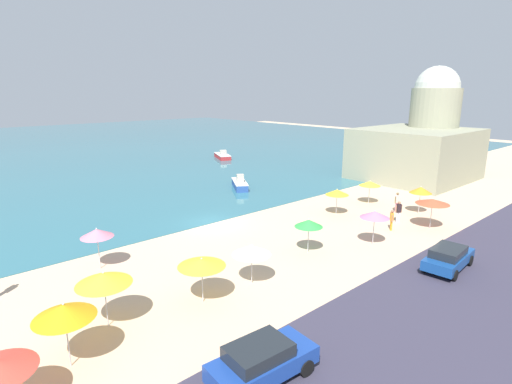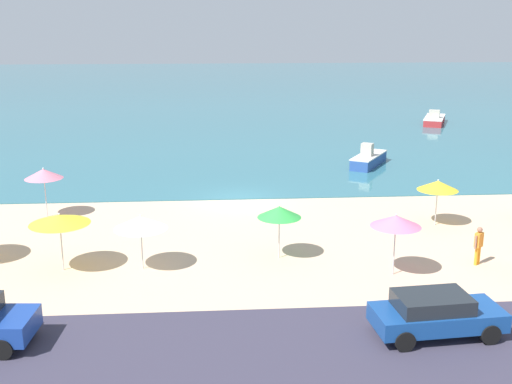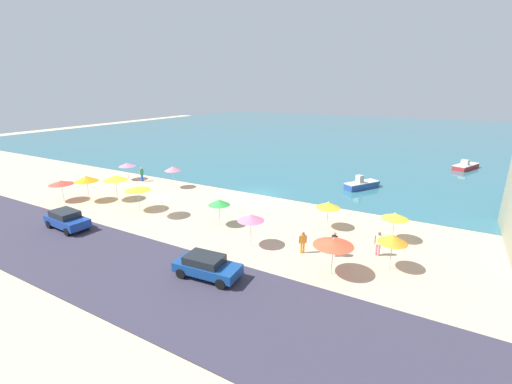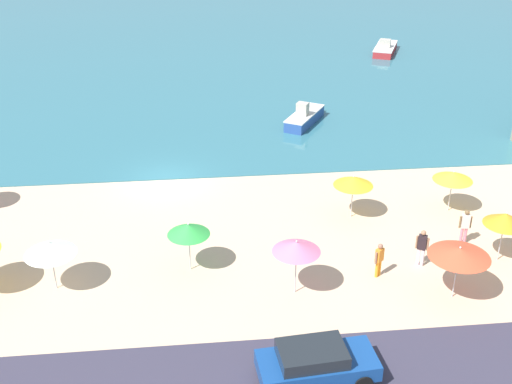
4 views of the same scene
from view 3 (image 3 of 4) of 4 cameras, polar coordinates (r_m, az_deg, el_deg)
The scene contains 24 objects.
ground_plane at distance 36.95m, azimuth 0.46°, elevation -0.44°, with size 160.00×160.00×0.00m, color #D3B291.
sea at distance 88.20m, azimuth 18.33°, elevation 9.02°, with size 150.00×110.00×0.05m, color #2F6A78.
coastal_road at distance 24.08m, azimuth -21.30°, elevation -11.66°, with size 80.00×8.00×0.06m, color #363344.
beach_umbrella_0 at distance 27.52m, azimuth 22.16°, elevation -3.74°, with size 1.97×1.97×2.24m.
beach_umbrella_1 at distance 24.52m, azimuth -0.87°, elevation -4.28°, with size 1.97×1.97×2.50m.
beach_umbrella_2 at distance 38.27m, azimuth -26.43°, elevation 1.99°, with size 2.29×2.29×2.68m.
beach_umbrella_3 at distance 28.36m, azimuth 11.96°, elevation -2.13°, with size 1.96×1.96×2.29m.
beach_umbrella_4 at distance 28.46m, azimuth -6.16°, elevation -1.71°, with size 1.83×1.83×2.32m.
beach_umbrella_5 at distance 37.54m, azimuth -22.44°, elevation 2.20°, with size 2.44×2.44×2.64m.
beach_umbrella_6 at distance 33.63m, azimuth -19.13°, elevation 0.58°, with size 2.39×2.39×2.38m.
beach_umbrella_7 at distance 39.75m, azimuth -29.73°, elevation 1.38°, with size 2.39×2.39×2.16m.
beach_umbrella_8 at distance 40.17m, azimuth -13.69°, elevation 3.81°, with size 1.89×1.89×2.55m.
beach_umbrella_9 at distance 45.51m, azimuth -20.69°, elevation 4.28°, with size 2.07×2.07×2.17m.
beach_umbrella_10 at distance 21.40m, azimuth 12.78°, elevation -8.22°, with size 2.48×2.48×2.41m.
beach_umbrella_11 at distance 23.12m, azimuth 21.85°, elevation -7.25°, with size 1.85×1.85×2.43m.
beach_umbrella_12 at distance 31.37m, azimuth -15.38°, elevation -0.55°, with size 2.14×2.14×2.28m.
bather_0 at distance 44.26m, azimuth -18.51°, elevation 2.96°, with size 0.25×0.57×1.77m.
bather_1 at distance 25.05m, azimuth 19.75°, elevation -7.90°, with size 0.57×0.26×1.75m.
bather_2 at distance 24.20m, azimuth 7.80°, elevation -8.11°, with size 0.46×0.40×1.61m.
bather_3 at distance 24.09m, azimuth 12.92°, elevation -8.25°, with size 0.51×0.37×1.79m.
parked_car_0 at distance 21.35m, azimuth -8.22°, elevation -12.06°, with size 4.18×2.13×1.38m.
parked_car_1 at distance 31.86m, azimuth -29.01°, elevation -4.00°, with size 4.16×2.11×1.48m.
skiff_nearshore at distance 40.75m, azimuth 17.23°, elevation 1.19°, with size 3.34×4.51×1.61m.
skiff_offshore at distance 56.73m, azimuth 31.58°, elevation 3.68°, with size 3.47×5.29×1.38m.
Camera 3 is at (17.09, -30.81, 11.15)m, focal length 24.00 mm.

